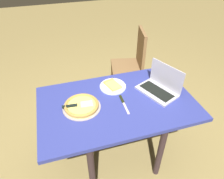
{
  "coord_description": "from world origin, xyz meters",
  "views": [
    {
      "loc": [
        0.42,
        1.23,
        1.88
      ],
      "look_at": [
        0.03,
        -0.06,
        0.84
      ],
      "focal_mm": 32.81,
      "sensor_mm": 36.0,
      "label": 1
    }
  ],
  "objects_px": {
    "dining_table": "(117,110)",
    "table_knife": "(123,102)",
    "chair_near": "(133,61)",
    "laptop": "(160,86)",
    "pizza_plate": "(113,86)",
    "pizza_tray": "(82,106)"
  },
  "relations": [
    {
      "from": "dining_table",
      "to": "table_knife",
      "type": "xyz_separation_m",
      "value": [
        -0.05,
        0.03,
        0.09
      ]
    },
    {
      "from": "dining_table",
      "to": "table_knife",
      "type": "distance_m",
      "value": 0.11
    },
    {
      "from": "dining_table",
      "to": "chair_near",
      "type": "relative_size",
      "value": 1.38
    },
    {
      "from": "dining_table",
      "to": "laptop",
      "type": "relative_size",
      "value": 3.27
    },
    {
      "from": "laptop",
      "to": "chair_near",
      "type": "height_order",
      "value": "laptop"
    },
    {
      "from": "chair_near",
      "to": "laptop",
      "type": "bearing_deg",
      "value": 83.15
    },
    {
      "from": "pizza_plate",
      "to": "pizza_tray",
      "type": "relative_size",
      "value": 0.77
    },
    {
      "from": "pizza_tray",
      "to": "chair_near",
      "type": "xyz_separation_m",
      "value": [
        -0.82,
        -0.92,
        -0.23
      ]
    },
    {
      "from": "pizza_plate",
      "to": "chair_near",
      "type": "relative_size",
      "value": 0.25
    },
    {
      "from": "laptop",
      "to": "table_knife",
      "type": "bearing_deg",
      "value": 9.01
    },
    {
      "from": "laptop",
      "to": "chair_near",
      "type": "bearing_deg",
      "value": -96.85
    },
    {
      "from": "pizza_plate",
      "to": "table_knife",
      "type": "height_order",
      "value": "pizza_plate"
    },
    {
      "from": "laptop",
      "to": "table_knife",
      "type": "relative_size",
      "value": 1.7
    },
    {
      "from": "laptop",
      "to": "pizza_plate",
      "type": "bearing_deg",
      "value": -24.76
    },
    {
      "from": "pizza_tray",
      "to": "laptop",
      "type": "bearing_deg",
      "value": -178.74
    },
    {
      "from": "laptop",
      "to": "pizza_tray",
      "type": "relative_size",
      "value": 1.28
    },
    {
      "from": "laptop",
      "to": "pizza_tray",
      "type": "height_order",
      "value": "laptop"
    },
    {
      "from": "pizza_plate",
      "to": "table_knife",
      "type": "relative_size",
      "value": 1.02
    },
    {
      "from": "table_knife",
      "to": "chair_near",
      "type": "distance_m",
      "value": 1.09
    },
    {
      "from": "pizza_plate",
      "to": "dining_table",
      "type": "bearing_deg",
      "value": 82.74
    },
    {
      "from": "dining_table",
      "to": "pizza_plate",
      "type": "bearing_deg",
      "value": -97.26
    },
    {
      "from": "laptop",
      "to": "pizza_tray",
      "type": "bearing_deg",
      "value": 1.26
    }
  ]
}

